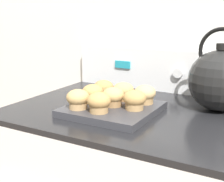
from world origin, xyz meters
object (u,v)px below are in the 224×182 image
Objects in this scene: muffin_r0_c0 at (78,99)px; muffin_r2_c2 at (145,94)px; muffin_r1_c0 at (93,93)px; muffin_r2_c0 at (104,89)px; muffin_r0_c1 at (99,102)px; muffin_r1_c2 at (135,100)px; muffin_r2_c1 at (123,91)px; muffin_pan at (113,109)px; tea_kettle at (220,79)px; muffin_r1_c1 at (113,97)px.

muffin_r2_c2 is at bearing 44.77° from muffin_r0_c0.
muffin_r1_c0 is 0.08m from muffin_r2_c0.
muffin_r2_c0 is at bearing 90.50° from muffin_r0_c0.
muffin_r0_c1 is 1.00× the size of muffin_r2_c2.
muffin_r2_c0 is at bearing 116.27° from muffin_r0_c1.
muffin_r1_c2 is 1.00× the size of muffin_r2_c1.
muffin_r0_c0 is 1.00× the size of muffin_r2_c0.
tea_kettle reaches higher than muffin_pan.
muffin_r2_c2 is at bearing 45.26° from muffin_r1_c1.
tea_kettle reaches higher than muffin_r2_c2.
muffin_r1_c2 and muffin_r2_c2 have the same top height.
muffin_r2_c2 is 0.25m from tea_kettle.
muffin_r0_c0 is 0.26× the size of tea_kettle.
muffin_r0_c0 is at bearing -153.29° from muffin_r1_c2.
muffin_r1_c1 is 0.11m from muffin_r2_c0.
muffin_r1_c0 is 0.26× the size of tea_kettle.
muffin_r0_c1 is 0.18m from muffin_r2_c0.
muffin_r1_c2 is at bearing -90.71° from muffin_r2_c2.
muffin_r0_c1 and muffin_r1_c0 have the same top height.
muffin_r2_c0 is at bearing 136.42° from muffin_r1_c1.
muffin_r0_c0 is 1.00× the size of muffin_r2_c1.
muffin_pan is 0.09m from muffin_r2_c1.
muffin_pan is 3.82× the size of muffin_r1_c1.
muffin_r1_c1 is at bearing -43.58° from muffin_r2_c0.
muffin_r0_c0 is 0.08m from muffin_r1_c0.
muffin_r0_c0 is 0.18m from muffin_r2_c1.
muffin_r2_c1 is at bearing 91.80° from muffin_pan.
muffin_r0_c1 is 1.00× the size of muffin_r1_c0.
muffin_r2_c0 is (-0.08, 0.08, 0.04)m from muffin_pan.
muffin_r1_c0 is 0.16m from muffin_r1_c2.
muffin_r1_c1 and muffin_r2_c2 have the same top height.
muffin_r1_c0 is 1.00× the size of muffin_r2_c2.
muffin_pan is at bearing -146.73° from tea_kettle.
muffin_pan is 0.09m from muffin_r0_c1.
muffin_r1_c0 is (-0.08, 0.08, 0.00)m from muffin_r0_c1.
muffin_r2_c2 is (0.00, 0.08, 0.00)m from muffin_r1_c2.
tea_kettle reaches higher than muffin_r1_c0.
tea_kettle is at bearing 16.82° from muffin_r2_c0.
muffin_r2_c0 is (-0.00, 0.16, 0.00)m from muffin_r0_c0.
muffin_r2_c2 is (0.08, -0.00, 0.00)m from muffin_r2_c1.
muffin_r2_c2 is (0.16, -0.00, 0.00)m from muffin_r2_c0.
muffin_r2_c1 is (0.00, 0.16, 0.00)m from muffin_r0_c1.
muffin_r0_c1 is at bearing -93.28° from muffin_r1_c1.
muffin_r0_c1 and muffin_r2_c1 have the same top height.
tea_kettle is (0.21, 0.19, 0.05)m from muffin_r1_c2.
tea_kettle is at bearing 42.72° from muffin_r0_c1.
muffin_r1_c1 is 1.00× the size of muffin_r2_c2.
tea_kettle reaches higher than muffin_r0_c1.
tea_kettle is at bearing 41.97° from muffin_r1_c2.
muffin_pan is 3.82× the size of muffin_r2_c1.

